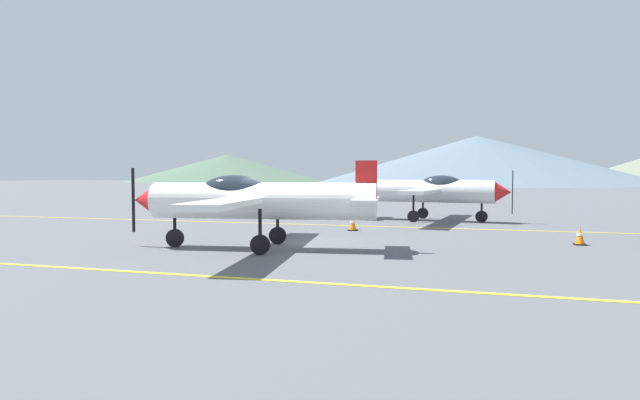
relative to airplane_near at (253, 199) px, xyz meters
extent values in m
plane|color=#54565B|center=(1.02, 0.60, -1.52)|extent=(400.00, 400.00, 0.00)
cube|color=yellow|center=(1.02, -4.28, -1.51)|extent=(80.00, 0.16, 0.01)
cube|color=yellow|center=(1.02, 7.79, -1.51)|extent=(80.00, 0.16, 0.01)
cylinder|color=white|center=(0.30, 0.04, -0.04)|extent=(7.00, 2.08, 1.12)
cone|color=red|center=(-3.48, -0.49, -0.04)|extent=(0.84, 1.04, 0.95)
cube|color=black|center=(-3.88, -0.55, -0.04)|extent=(0.06, 0.13, 2.03)
ellipsoid|color=#1E2833|center=(-0.61, -0.09, 0.29)|extent=(2.14, 1.19, 0.91)
cube|color=white|center=(-0.10, -0.01, 0.01)|extent=(2.36, 9.01, 0.16)
cube|color=white|center=(3.42, 0.49, 0.01)|extent=(1.08, 2.72, 0.10)
cube|color=red|center=(3.42, 0.49, 0.57)|extent=(0.65, 0.21, 1.22)
cylinder|color=black|center=(-2.52, -0.36, -0.72)|extent=(0.10, 0.10, 1.02)
cylinder|color=black|center=(-2.52, -0.36, -1.23)|extent=(0.58, 0.20, 0.57)
cylinder|color=black|center=(0.34, 1.18, -0.72)|extent=(0.10, 0.10, 1.02)
cylinder|color=black|center=(0.34, 1.18, -1.23)|extent=(0.58, 0.20, 0.57)
cylinder|color=black|center=(0.66, -1.04, -0.72)|extent=(0.10, 0.10, 1.02)
cylinder|color=black|center=(0.66, -1.04, -1.23)|extent=(0.58, 0.20, 0.57)
cylinder|color=silver|center=(4.16, 11.48, -0.04)|extent=(7.00, 1.95, 1.12)
cone|color=red|center=(7.94, 11.02, -0.04)|extent=(0.82, 1.03, 0.95)
cube|color=black|center=(8.34, 10.97, -0.04)|extent=(0.06, 0.13, 2.03)
ellipsoid|color=#1E2833|center=(5.07, 11.37, 0.29)|extent=(2.13, 1.15, 0.91)
cube|color=silver|center=(4.56, 11.43, 0.01)|extent=(2.19, 9.02, 0.16)
cube|color=silver|center=(1.03, 11.87, 0.01)|extent=(1.03, 2.71, 0.10)
cube|color=red|center=(1.03, 11.87, 0.57)|extent=(0.65, 0.20, 1.22)
cylinder|color=black|center=(6.98, 11.14, -0.72)|extent=(0.10, 0.10, 1.02)
cylinder|color=black|center=(6.98, 11.14, -1.23)|extent=(0.58, 0.19, 0.57)
cylinder|color=black|center=(3.82, 10.40, -0.72)|extent=(0.10, 0.10, 1.02)
cylinder|color=black|center=(3.82, 10.40, -1.23)|extent=(0.58, 0.19, 0.57)
cylinder|color=black|center=(4.09, 12.62, -0.72)|extent=(0.10, 0.10, 1.02)
cylinder|color=black|center=(4.09, 12.62, -1.23)|extent=(0.58, 0.19, 0.57)
cube|color=black|center=(9.83, 3.71, -1.50)|extent=(0.36, 0.36, 0.04)
cone|color=orange|center=(9.83, 3.71, -1.20)|extent=(0.29, 0.29, 0.55)
cylinder|color=white|center=(9.83, 3.71, -1.17)|extent=(0.20, 0.20, 0.08)
cube|color=black|center=(1.82, 5.92, -1.50)|extent=(0.36, 0.36, 0.04)
cone|color=orange|center=(1.82, 5.92, -1.20)|extent=(0.29, 0.29, 0.55)
cylinder|color=white|center=(1.82, 5.92, -1.17)|extent=(0.20, 0.20, 0.08)
cone|color=#4C6651|center=(-74.89, 148.99, 3.31)|extent=(70.34, 70.34, 9.64)
cone|color=slate|center=(8.82, 128.89, 4.97)|extent=(88.84, 88.84, 12.98)
camera|label=1|loc=(6.28, -14.36, 0.73)|focal=28.55mm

